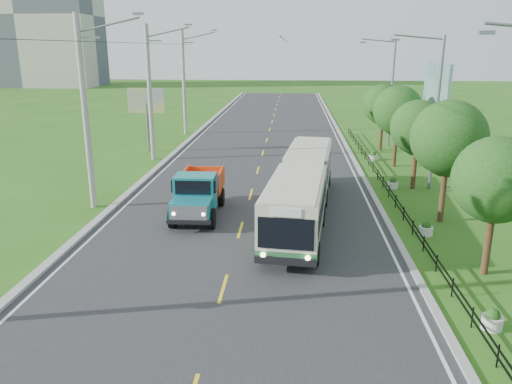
# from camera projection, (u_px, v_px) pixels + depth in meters

# --- Properties ---
(ground) EXTENTS (240.00, 240.00, 0.00)m
(ground) POSITION_uv_depth(u_px,v_px,m) (223.00, 289.00, 17.88)
(ground) COLOR #2A5815
(ground) RESTS_ON ground
(road) EXTENTS (14.00, 120.00, 0.02)m
(road) POSITION_uv_depth(u_px,v_px,m) (260.00, 164.00, 37.04)
(road) COLOR #28282B
(road) RESTS_ON ground
(curb_left) EXTENTS (0.40, 120.00, 0.15)m
(curb_left) POSITION_uv_depth(u_px,v_px,m) (164.00, 162.00, 37.52)
(curb_left) COLOR #9E9E99
(curb_left) RESTS_ON ground
(curb_right) EXTENTS (0.30, 120.00, 0.10)m
(curb_right) POSITION_uv_depth(u_px,v_px,m) (357.00, 165.00, 36.53)
(curb_right) COLOR #9E9E99
(curb_right) RESTS_ON ground
(edge_line_left) EXTENTS (0.12, 120.00, 0.00)m
(edge_line_left) POSITION_uv_depth(u_px,v_px,m) (172.00, 162.00, 37.50)
(edge_line_left) COLOR silver
(edge_line_left) RESTS_ON road
(edge_line_right) EXTENTS (0.12, 120.00, 0.00)m
(edge_line_right) POSITION_uv_depth(u_px,v_px,m) (350.00, 165.00, 36.57)
(edge_line_right) COLOR silver
(edge_line_right) RESTS_ON road
(centre_dash) EXTENTS (0.12, 2.20, 0.00)m
(centre_dash) POSITION_uv_depth(u_px,v_px,m) (223.00, 288.00, 17.88)
(centre_dash) COLOR yellow
(centre_dash) RESTS_ON road
(railing_right) EXTENTS (0.04, 40.00, 0.60)m
(railing_right) POSITION_uv_depth(u_px,v_px,m) (383.00, 183.00, 30.65)
(railing_right) COLOR black
(railing_right) RESTS_ON ground
(pole_near) EXTENTS (3.51, 0.32, 10.00)m
(pole_near) POSITION_uv_depth(u_px,v_px,m) (86.00, 113.00, 25.66)
(pole_near) COLOR gray
(pole_near) RESTS_ON ground
(pole_mid) EXTENTS (3.51, 0.32, 10.00)m
(pole_mid) POSITION_uv_depth(u_px,v_px,m) (150.00, 93.00, 37.16)
(pole_mid) COLOR gray
(pole_mid) RESTS_ON ground
(pole_far) EXTENTS (3.51, 0.32, 10.00)m
(pole_far) POSITION_uv_depth(u_px,v_px,m) (184.00, 82.00, 48.65)
(pole_far) COLOR gray
(pole_far) RESTS_ON ground
(tree_second) EXTENTS (3.18, 3.26, 5.30)m
(tree_second) POSITION_uv_depth(u_px,v_px,m) (496.00, 184.00, 18.27)
(tree_second) COLOR #382314
(tree_second) RESTS_ON ground
(tree_third) EXTENTS (3.60, 3.62, 6.00)m
(tree_third) POSITION_uv_depth(u_px,v_px,m) (449.00, 142.00, 23.88)
(tree_third) COLOR #382314
(tree_third) RESTS_ON ground
(tree_fourth) EXTENTS (3.24, 3.31, 5.40)m
(tree_fourth) POSITION_uv_depth(u_px,v_px,m) (418.00, 130.00, 29.74)
(tree_fourth) COLOR #382314
(tree_fourth) RESTS_ON ground
(tree_fifth) EXTENTS (3.48, 3.52, 5.80)m
(tree_fifth) POSITION_uv_depth(u_px,v_px,m) (398.00, 113.00, 35.41)
(tree_fifth) COLOR #382314
(tree_fifth) RESTS_ON ground
(tree_back) EXTENTS (3.30, 3.36, 5.50)m
(tree_back) POSITION_uv_depth(u_px,v_px,m) (383.00, 106.00, 41.22)
(tree_back) COLOR #382314
(tree_back) RESTS_ON ground
(streetlight_mid) EXTENTS (3.02, 0.20, 9.07)m
(streetlight_mid) POSITION_uv_depth(u_px,v_px,m) (434.00, 108.00, 29.18)
(streetlight_mid) COLOR slate
(streetlight_mid) RESTS_ON ground
(streetlight_far) EXTENTS (3.02, 0.20, 9.07)m
(streetlight_far) POSITION_uv_depth(u_px,v_px,m) (390.00, 89.00, 42.60)
(streetlight_far) COLOR slate
(streetlight_far) RESTS_ON ground
(planter_front) EXTENTS (0.64, 0.64, 0.67)m
(planter_front) POSITION_uv_depth(u_px,v_px,m) (492.00, 320.00, 15.29)
(planter_front) COLOR silver
(planter_front) RESTS_ON ground
(planter_near) EXTENTS (0.64, 0.64, 0.67)m
(planter_near) POSITION_uv_depth(u_px,v_px,m) (426.00, 229.00, 22.95)
(planter_near) COLOR silver
(planter_near) RESTS_ON ground
(planter_mid) EXTENTS (0.64, 0.64, 0.67)m
(planter_mid) POSITION_uv_depth(u_px,v_px,m) (393.00, 184.00, 30.61)
(planter_mid) COLOR silver
(planter_mid) RESTS_ON ground
(planter_far) EXTENTS (0.64, 0.64, 0.67)m
(planter_far) POSITION_uv_depth(u_px,v_px,m) (373.00, 156.00, 38.28)
(planter_far) COLOR silver
(planter_far) RESTS_ON ground
(billboard_left) EXTENTS (3.00, 0.20, 5.20)m
(billboard_left) POSITION_uv_depth(u_px,v_px,m) (146.00, 105.00, 40.46)
(billboard_left) COLOR slate
(billboard_left) RESTS_ON ground
(billboard_right) EXTENTS (0.24, 6.00, 7.30)m
(billboard_right) POSITION_uv_depth(u_px,v_px,m) (436.00, 92.00, 34.69)
(billboard_right) COLOR slate
(billboard_right) RESTS_ON ground
(apartment_near) EXTENTS (28.00, 14.00, 30.00)m
(apartment_near) POSITION_uv_depth(u_px,v_px,m) (31.00, 16.00, 108.55)
(apartment_near) COLOR #B7B2A3
(apartment_near) RESTS_ON ground
(bus) EXTENTS (3.83, 14.62, 2.79)m
(bus) POSITION_uv_depth(u_px,v_px,m) (303.00, 184.00, 25.15)
(bus) COLOR #296736
(bus) RESTS_ON ground
(dump_truck) EXTENTS (2.28, 5.59, 2.33)m
(dump_truck) POSITION_uv_depth(u_px,v_px,m) (198.00, 190.00, 25.40)
(dump_truck) COLOR #167B84
(dump_truck) RESTS_ON ground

